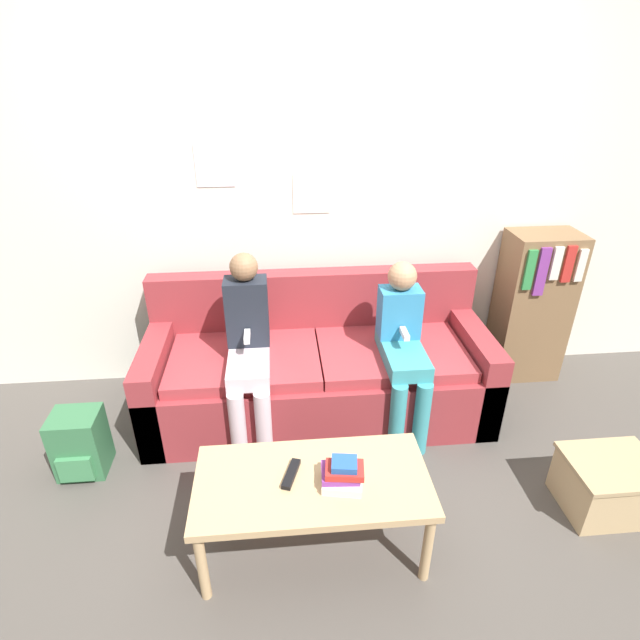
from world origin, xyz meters
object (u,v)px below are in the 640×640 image
Objects in this scene: couch at (318,371)px; tv_remote at (291,474)px; person_left at (248,345)px; person_right at (403,343)px; storage_box at (608,485)px; backpack at (80,444)px; coffee_table at (312,487)px; bookshelf at (532,307)px.

couch is 12.02× the size of tv_remote.
person_left reaches higher than person_right.
backpack is (-2.71, 0.51, 0.04)m from storage_box.
tv_remote is at bearing -101.56° from couch.
person_left reaches higher than coffee_table.
bookshelf is 2.83× the size of backpack.
couch is at bearing 18.11° from backpack.
couch is at bearing -169.21° from bookshelf.
person_right is at bearing -154.62° from bookshelf.
tv_remote is 1.61m from storage_box.
coffee_table reaches higher than backpack.
person_right is (0.59, 0.84, 0.20)m from coffee_table.
backpack is (-2.84, -0.72, -0.34)m from bookshelf.
person_right is at bearing 68.91° from tv_remote.
coffee_table is 1.38m from backpack.
coffee_table is at bearing -176.50° from storage_box.
person_right is 2.78× the size of backpack.
coffee_table is 0.93× the size of person_left.
tv_remote is 0.47× the size of backpack.
couch is at bearing 83.62° from coffee_table.
person_right is (0.48, -0.20, 0.29)m from couch.
couch is 5.66× the size of backpack.
storage_box is (1.58, 0.06, -0.29)m from tv_remote.
storage_box is at bearing -34.66° from couch.
couch reaches higher than backpack.
person_right reaches higher than backpack.
tv_remote is 1.29m from backpack.
bookshelf reaches higher than coffee_table.
bookshelf is 2.95m from backpack.
tv_remote reaches higher than storage_box.
bookshelf is (1.91, 0.48, -0.08)m from person_left.
bookshelf reaches higher than couch.
person_right reaches higher than storage_box.
person_left reaches higher than storage_box.
coffee_table is at bearing -70.93° from person_left.
coffee_table is 2.33× the size of storage_box.
coffee_table is 1.00× the size of person_right.
storage_box is 2.76m from backpack.
person_left is at bearing -155.13° from couch.
bookshelf is (1.62, 1.33, 0.15)m from coffee_table.
coffee_table is 2.10m from bookshelf.
coffee_table is at bearing 2.31° from tv_remote.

